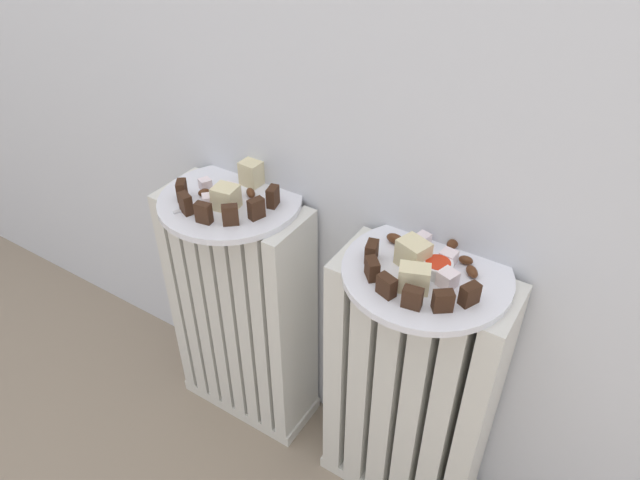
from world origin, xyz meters
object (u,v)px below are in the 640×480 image
radiator_left (243,315)px  fork (204,202)px  radiator_right (409,394)px  jam_bowl_right (437,267)px  plate_right (427,273)px  plate_left (230,200)px

radiator_left → fork: bearing=-125.3°
radiator_left → fork: 0.31m
radiator_right → jam_bowl_right: jam_bowl_right is taller
radiator_left → plate_right: (0.40, 0.00, 0.30)m
radiator_left → jam_bowl_right: (0.41, 0.00, 0.31)m
jam_bowl_right → fork: bearing=-174.8°
fork → plate_left: bearing=54.7°
radiator_left → fork: size_ratio=5.56×
plate_right → fork: 0.43m
plate_right → radiator_left: bearing=-180.0°
plate_left → fork: fork is taller
plate_left → plate_right: (0.40, 0.00, 0.00)m
plate_left → jam_bowl_right: (0.41, 0.00, 0.02)m
plate_right → fork: size_ratio=2.64×
radiator_left → plate_right: bearing=0.0°
radiator_left → plate_right: size_ratio=2.11×
radiator_left → fork: (-0.03, -0.04, 0.30)m
radiator_left → radiator_right: bearing=0.0°
fork → jam_bowl_right: bearing=5.2°
fork → radiator_left: bearing=54.7°
radiator_left → plate_left: size_ratio=2.11×
radiator_right → fork: 0.52m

